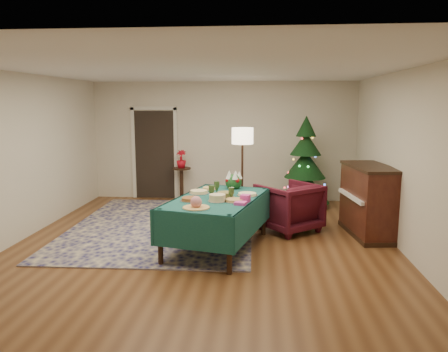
# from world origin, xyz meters

# --- Properties ---
(room_shell) EXTENTS (7.00, 7.00, 7.00)m
(room_shell) POSITION_xyz_m (0.00, 0.00, 1.35)
(room_shell) COLOR #593319
(room_shell) RESTS_ON ground
(doorway) EXTENTS (1.08, 0.04, 2.16)m
(doorway) POSITION_xyz_m (-1.60, 3.48, 1.10)
(doorway) COLOR black
(doorway) RESTS_ON ground
(rug) EXTENTS (3.29, 4.27, 0.02)m
(rug) POSITION_xyz_m (-0.88, 1.07, 0.01)
(rug) COLOR #171653
(rug) RESTS_ON ground
(buffet_table) EXTENTS (1.66, 2.27, 0.80)m
(buffet_table) POSITION_xyz_m (0.23, -0.05, 0.64)
(buffet_table) COLOR black
(buffet_table) RESTS_ON ground
(platter_0) EXTENTS (0.38, 0.38, 0.17)m
(platter_0) POSITION_xyz_m (0.01, -0.76, 0.86)
(platter_0) COLOR silver
(platter_0) RESTS_ON buffet_table
(platter_1) EXTENTS (0.31, 0.31, 0.06)m
(platter_1) POSITION_xyz_m (-0.14, -0.30, 0.82)
(platter_1) COLOR silver
(platter_1) RESTS_ON buffet_table
(platter_2) EXTENTS (0.28, 0.28, 0.11)m
(platter_2) POSITION_xyz_m (0.25, -0.31, 0.85)
(platter_2) COLOR silver
(platter_2) RESTS_ON buffet_table
(platter_3) EXTENTS (0.30, 0.30, 0.04)m
(platter_3) POSITION_xyz_m (0.51, -0.30, 0.82)
(platter_3) COLOR silver
(platter_3) RESTS_ON buffet_table
(platter_4) EXTENTS (0.32, 0.32, 0.06)m
(platter_4) POSITION_xyz_m (-0.09, 0.23, 0.82)
(platter_4) COLOR silver
(platter_4) RESTS_ON buffet_table
(platter_5) EXTENTS (0.28, 0.28, 0.08)m
(platter_5) POSITION_xyz_m (0.34, 0.02, 0.83)
(platter_5) COLOR silver
(platter_5) RESTS_ON buffet_table
(platter_6) EXTENTS (0.33, 0.33, 0.04)m
(platter_6) POSITION_xyz_m (0.67, 0.14, 0.82)
(platter_6) COLOR silver
(platter_6) RESTS_ON buffet_table
(platter_7) EXTENTS (0.26, 0.26, 0.04)m
(platter_7) POSITION_xyz_m (0.04, 0.57, 0.82)
(platter_7) COLOR silver
(platter_7) RESTS_ON buffet_table
(goblet_0) EXTENTS (0.08, 0.08, 0.19)m
(goblet_0) POSITION_xyz_m (0.18, 0.33, 0.89)
(goblet_0) COLOR #2D471E
(goblet_0) RESTS_ON buffet_table
(goblet_1) EXTENTS (0.08, 0.08, 0.19)m
(goblet_1) POSITION_xyz_m (0.45, -0.16, 0.89)
(goblet_1) COLOR #2D471E
(goblet_1) RESTS_ON buffet_table
(goblet_2) EXTENTS (0.08, 0.08, 0.19)m
(goblet_2) POSITION_xyz_m (0.14, -0.04, 0.89)
(goblet_2) COLOR #2D471E
(goblet_2) RESTS_ON buffet_table
(napkin_stack) EXTENTS (0.19, 0.19, 0.04)m
(napkin_stack) POSITION_xyz_m (0.60, -0.47, 0.82)
(napkin_stack) COLOR #DD3D9E
(napkin_stack) RESTS_ON buffet_table
(gift_box) EXTENTS (0.15, 0.15, 0.11)m
(gift_box) POSITION_xyz_m (0.66, -0.29, 0.85)
(gift_box) COLOR #E03EA2
(gift_box) RESTS_ON buffet_table
(centerpiece) EXTENTS (0.29, 0.29, 0.33)m
(centerpiece) POSITION_xyz_m (0.42, 0.72, 0.93)
(centerpiece) COLOR #1E4C1E
(centerpiece) RESTS_ON buffet_table
(armchair) EXTENTS (1.24, 1.23, 0.93)m
(armchair) POSITION_xyz_m (1.37, 1.01, 0.47)
(armchair) COLOR #460F1B
(armchair) RESTS_ON ground
(floor_lamp) EXTENTS (0.42, 0.42, 1.74)m
(floor_lamp) POSITION_xyz_m (0.51, 2.05, 1.48)
(floor_lamp) COLOR #A57F3F
(floor_lamp) RESTS_ON ground
(side_table) EXTENTS (0.43, 0.43, 0.77)m
(side_table) POSITION_xyz_m (-0.92, 3.20, 0.37)
(side_table) COLOR black
(side_table) RESTS_ON ground
(potted_plant) EXTENTS (0.22, 0.40, 0.22)m
(potted_plant) POSITION_xyz_m (-0.92, 3.20, 0.88)
(potted_plant) COLOR #B80D1C
(potted_plant) RESTS_ON side_table
(christmas_tree) EXTENTS (1.41, 1.41, 1.96)m
(christmas_tree) POSITION_xyz_m (1.82, 2.90, 0.88)
(christmas_tree) COLOR black
(christmas_tree) RESTS_ON ground
(piano) EXTENTS (0.80, 1.44, 1.19)m
(piano) POSITION_xyz_m (2.69, 0.87, 0.58)
(piano) COLOR black
(piano) RESTS_ON ground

